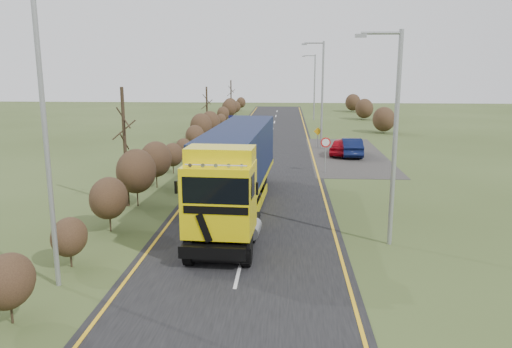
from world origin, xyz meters
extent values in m
plane|color=#36441D|center=(0.00, 0.00, 0.00)|extent=(160.00, 160.00, 0.00)
cube|color=black|center=(0.00, 10.00, 0.01)|extent=(8.00, 120.00, 0.02)
cube|color=#2E2C29|center=(6.50, 20.00, 0.01)|extent=(6.00, 18.00, 0.02)
cube|color=gold|center=(-3.70, 10.00, 0.03)|extent=(0.12, 116.00, 0.01)
cube|color=gold|center=(3.70, 10.00, 0.03)|extent=(0.12, 116.00, 0.01)
cube|color=silver|center=(0.00, -4.00, 0.03)|extent=(0.12, 3.00, 0.01)
cube|color=silver|center=(0.00, 4.00, 0.03)|extent=(0.12, 3.00, 0.01)
cube|color=silver|center=(0.00, 12.00, 0.03)|extent=(0.12, 3.00, 0.01)
cube|color=silver|center=(0.00, 20.00, 0.03)|extent=(0.12, 3.00, 0.01)
cube|color=silver|center=(0.00, 28.00, 0.03)|extent=(0.12, 3.00, 0.01)
cube|color=silver|center=(0.00, 36.00, 0.03)|extent=(0.12, 3.00, 0.01)
cube|color=silver|center=(0.00, 44.00, 0.03)|extent=(0.12, 3.00, 0.01)
cube|color=silver|center=(0.00, 52.00, 0.03)|extent=(0.12, 3.00, 0.01)
cube|color=silver|center=(0.00, 60.00, 0.03)|extent=(0.12, 3.00, 0.01)
ellipsoid|color=#301F15|center=(-5.97, -8.00, 1.26)|extent=(1.34, 1.74, 1.54)
ellipsoid|color=#301F15|center=(-6.02, -4.00, 1.14)|extent=(1.21, 1.57, 1.39)
ellipsoid|color=#301F15|center=(-6.00, 0.00, 1.49)|extent=(1.58, 2.06, 1.82)
ellipsoid|color=#301F15|center=(-5.98, 4.00, 1.84)|extent=(1.96, 2.55, 2.25)
ellipsoid|color=#301F15|center=(-6.03, 8.00, 1.72)|extent=(1.83, 2.38, 2.10)
ellipsoid|color=#301F15|center=(-5.95, 12.00, 1.28)|extent=(1.37, 1.78, 1.57)
ellipsoid|color=#301F15|center=(-6.06, 16.00, 1.13)|extent=(1.20, 1.56, 1.38)
ellipsoid|color=#301F15|center=(-5.92, 20.00, 1.46)|extent=(1.55, 2.02, 1.78)
ellipsoid|color=#301F15|center=(-6.09, 24.00, 1.83)|extent=(1.95, 2.53, 2.24)
ellipsoid|color=#301F15|center=(-5.90, 28.00, 1.74)|extent=(1.85, 2.41, 2.13)
ellipsoid|color=#301F15|center=(-6.12, 32.00, 1.31)|extent=(1.40, 1.81, 1.61)
ellipsoid|color=#301F15|center=(-5.87, 36.00, 1.12)|extent=(1.19, 1.55, 1.37)
ellipsoid|color=#301F15|center=(-6.14, 40.00, 1.43)|extent=(1.52, 1.97, 1.75)
ellipsoid|color=#301F15|center=(-5.84, 44.00, 1.81)|extent=(1.93, 2.51, 2.22)
ellipsoid|color=#301F15|center=(-6.17, 48.00, 1.76)|extent=(1.88, 2.44, 2.16)
ellipsoid|color=#301F15|center=(-5.82, 52.00, 1.34)|extent=(1.43, 1.85, 1.64)
ellipsoid|color=#301F15|center=(-6.19, 56.00, 1.12)|extent=(1.19, 1.55, 1.37)
ellipsoid|color=#301F15|center=(-5.80, 60.00, 1.40)|extent=(1.49, 1.93, 1.71)
cylinder|color=#2F2417|center=(-6.50, 4.00, 3.03)|extent=(0.18, 0.18, 6.05)
cylinder|color=#2F2417|center=(-6.50, 30.00, 2.53)|extent=(0.18, 0.18, 5.06)
cylinder|color=#2F2417|center=(-6.50, 52.00, 2.57)|extent=(0.18, 0.18, 5.15)
cube|color=black|center=(-0.80, -1.93, 0.69)|extent=(2.62, 4.67, 0.44)
cube|color=yellow|center=(-0.80, -2.82, 2.32)|extent=(2.59, 2.31, 2.57)
cube|color=black|center=(-0.80, -3.86, 0.54)|extent=(2.47, 0.26, 0.54)
cube|color=black|center=(-1.22, -3.92, 1.53)|extent=(0.60, 0.05, 1.06)
cube|color=black|center=(-0.38, -3.92, 1.53)|extent=(0.60, 0.05, 1.06)
cube|color=black|center=(-0.80, -3.89, 2.87)|extent=(2.32, 0.19, 0.94)
cube|color=black|center=(-0.80, -3.92, 2.17)|extent=(2.27, 0.16, 0.28)
cube|color=yellow|center=(-0.80, -2.48, 3.88)|extent=(2.54, 1.52, 0.55)
cylinder|color=silver|center=(-0.80, -3.66, 3.71)|extent=(2.17, 0.18, 0.06)
cube|color=black|center=(-2.21, -3.66, 2.92)|extent=(0.09, 0.12, 0.44)
cube|color=black|center=(0.61, -3.66, 2.92)|extent=(0.09, 0.12, 0.44)
cylinder|color=gray|center=(-1.94, -1.54, 0.74)|extent=(0.62, 1.31, 0.55)
cylinder|color=gray|center=(0.34, -1.54, 0.74)|extent=(0.62, 1.31, 0.55)
cube|color=#C9BE0E|center=(-0.80, 4.49, 1.22)|extent=(3.17, 12.57, 0.24)
cube|color=black|center=(-0.80, 4.49, 2.69)|extent=(3.12, 12.18, 2.72)
cube|color=#101244|center=(-0.80, 10.54, 2.69)|extent=(2.45, 0.20, 2.72)
cube|color=#101244|center=(-0.80, -1.56, 2.69)|extent=(2.45, 0.20, 2.72)
cube|color=black|center=(-0.80, 8.25, 0.64)|extent=(2.47, 3.68, 0.35)
cube|color=#C9BE0E|center=(-2.01, 3.50, 0.54)|extent=(0.35, 5.43, 0.44)
cube|color=#C9BE0E|center=(0.41, 3.50, 0.54)|extent=(0.35, 5.43, 0.44)
cylinder|color=black|center=(-1.84, -3.51, 0.51)|extent=(0.37, 1.04, 1.03)
cylinder|color=black|center=(0.24, -3.51, 0.51)|extent=(0.37, 1.04, 1.03)
cylinder|color=black|center=(-1.84, -1.04, 0.51)|extent=(0.37, 1.04, 1.03)
cylinder|color=black|center=(0.24, -1.04, 0.51)|extent=(0.37, 1.04, 1.03)
cylinder|color=black|center=(-1.84, 7.36, 0.51)|extent=(0.37, 1.04, 1.03)
cylinder|color=black|center=(0.24, 7.36, 0.51)|extent=(0.37, 1.04, 1.03)
cylinder|color=black|center=(-1.84, 8.35, 0.51)|extent=(0.37, 1.04, 1.03)
cylinder|color=black|center=(0.24, 8.35, 0.51)|extent=(0.37, 1.04, 1.03)
cylinder|color=black|center=(-1.84, 9.33, 0.51)|extent=(0.37, 1.04, 1.03)
cylinder|color=black|center=(0.24, 9.33, 0.51)|extent=(0.37, 1.04, 1.03)
imported|color=#A70814|center=(6.11, 19.85, 0.71)|extent=(2.68, 4.43, 1.41)
imported|color=black|center=(6.75, 19.48, 0.73)|extent=(1.62, 4.45, 1.46)
cylinder|color=gray|center=(5.80, -0.88, 4.19)|extent=(0.18, 0.18, 8.37)
cylinder|color=gray|center=(5.06, -0.88, 8.24)|extent=(1.49, 0.12, 0.12)
cube|color=gray|center=(4.31, -0.88, 8.14)|extent=(0.42, 0.17, 0.13)
cylinder|color=gray|center=(4.60, 23.09, 4.56)|extent=(0.18, 0.18, 9.12)
cylinder|color=gray|center=(3.79, 23.09, 8.97)|extent=(1.62, 0.12, 0.12)
cube|color=gray|center=(2.98, 23.09, 8.86)|extent=(0.46, 0.18, 0.14)
cylinder|color=gray|center=(5.19, 46.89, 4.29)|extent=(0.18, 0.18, 8.57)
cylinder|color=gray|center=(4.43, 46.89, 8.43)|extent=(1.52, 0.12, 0.12)
cube|color=gray|center=(3.66, 46.89, 8.34)|extent=(0.43, 0.17, 0.13)
cylinder|color=gray|center=(-5.79, -5.51, 5.26)|extent=(0.16, 0.16, 10.52)
cylinder|color=gray|center=(4.20, 12.78, 1.04)|extent=(0.08, 0.08, 2.09)
cylinder|color=red|center=(4.20, 12.75, 2.09)|extent=(0.67, 0.04, 0.67)
cylinder|color=white|center=(4.20, 12.73, 2.09)|extent=(0.50, 0.02, 0.50)
cylinder|color=gray|center=(4.31, 23.27, 0.70)|extent=(0.08, 0.08, 1.40)
cube|color=#CA910B|center=(4.31, 23.22, 1.50)|extent=(0.71, 0.04, 0.71)
camera|label=1|loc=(1.61, -20.29, 7.01)|focal=35.00mm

